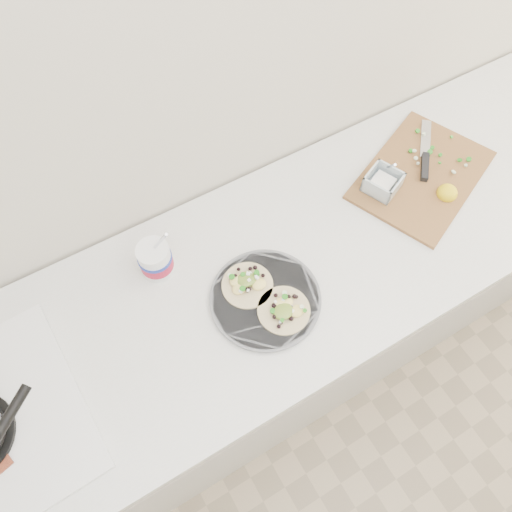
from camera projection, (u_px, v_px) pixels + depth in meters
counter at (270, 325)px, 1.77m from camera, size 2.44×0.66×0.90m
taco_plate at (265, 297)px, 1.31m from camera, size 0.30×0.30×0.04m
tub at (156, 258)px, 1.32m from camera, size 0.09×0.09×0.21m
cutboard at (419, 172)px, 1.52m from camera, size 0.52×0.45×0.07m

